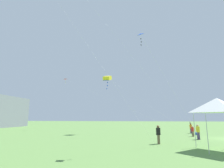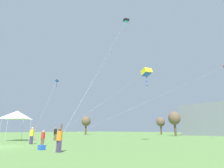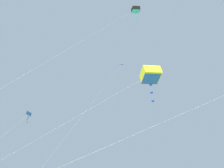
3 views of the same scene
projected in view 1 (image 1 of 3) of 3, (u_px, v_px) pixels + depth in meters
festival_tent at (217, 105)px, 14.61m from camera, size 3.38×3.38×4.25m
cooler_box at (197, 134)px, 27.19m from camera, size 0.61×0.39×0.36m
person_red_shirt at (193, 131)px, 24.83m from camera, size 0.35×0.35×1.49m
person_orange_shirt at (191, 128)px, 29.67m from camera, size 0.40×0.40×1.95m
person_yellow_shirt at (198, 131)px, 21.46m from camera, size 0.43×0.43×1.81m
person_black_shirt at (158, 134)px, 17.89m from camera, size 0.44×0.44×1.86m
kite_red_delta_0 at (67, 80)px, 41.18m from camera, size 11.13×24.77×11.83m
kite_blue_delta_1 at (141, 36)px, 16.23m from camera, size 9.02×7.49×10.47m
kite_yellow_box_4 at (107, 78)px, 31.92m from camera, size 4.01×14.29×10.30m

